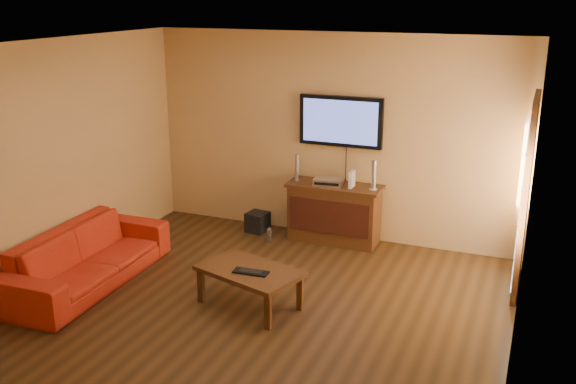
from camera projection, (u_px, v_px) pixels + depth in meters
The scene contains 14 objects.
ground_plane at pixel (253, 315), 6.59m from camera, with size 5.00×5.00×0.00m, color black.
room_walls at pixel (276, 142), 6.64m from camera, with size 5.00×5.00×5.00m.
french_door at pixel (525, 198), 6.90m from camera, with size 0.07×1.02×2.22m.
media_console at pixel (334, 213), 8.43m from camera, with size 1.23×0.47×0.78m.
television at pixel (341, 121), 8.24m from camera, with size 1.10×0.08×0.65m.
coffee_table at pixel (250, 274), 6.68m from camera, with size 1.19×0.91×0.42m.
sofa at pixel (86, 248), 7.19m from camera, with size 2.17×0.63×0.85m, color red.
speaker_left at pixel (297, 169), 8.43m from camera, with size 0.10×0.10×0.35m.
speaker_right at pixel (374, 176), 8.05m from camera, with size 0.11×0.11×0.39m.
av_receiver at pixel (328, 181), 8.31m from camera, with size 0.37×0.26×0.08m, color silver.
game_console at pixel (352, 179), 8.17m from camera, with size 0.04×0.16×0.22m, color white.
subwoofer at pixel (258, 222), 8.85m from camera, with size 0.27×0.27×0.27m, color black.
bottle at pixel (269, 235), 8.48m from camera, with size 0.07×0.07×0.21m.
keyboard at pixel (251, 272), 6.57m from camera, with size 0.38×0.16×0.02m.
Camera 1 is at (2.55, -5.34, 3.19)m, focal length 40.00 mm.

